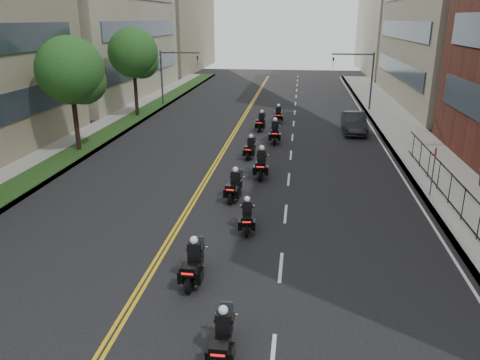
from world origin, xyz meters
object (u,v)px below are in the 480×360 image
object	(u,v)px
motorcycle_4	(235,187)
motorcycle_3	(247,217)
motorcycle_5	(261,165)
motorcycle_7	(275,133)
motorcycle_8	(261,123)
parked_sedan	(354,123)
motorcycle_2	(194,265)
motorcycle_9	(278,115)
motorcycle_6	(250,149)
motorcycle_1	(223,339)

from	to	relation	value
motorcycle_4	motorcycle_3	bearing A→B (deg)	-67.12
motorcycle_5	motorcycle_7	distance (m)	7.95
motorcycle_7	motorcycle_8	xyz separation A→B (m)	(-1.32, 3.77, -0.07)
parked_sedan	motorcycle_8	bearing A→B (deg)	-178.67
motorcycle_2	motorcycle_9	xyz separation A→B (m)	(1.58, 26.65, -0.02)
motorcycle_2	motorcycle_6	world-z (taller)	motorcycle_2
motorcycle_3	motorcycle_8	size ratio (longest dim) A/B	0.91
motorcycle_3	parked_sedan	distance (m)	20.21
motorcycle_3	motorcycle_8	distance (m)	18.99
motorcycle_9	motorcycle_5	bearing A→B (deg)	-95.21
motorcycle_2	motorcycle_4	distance (m)	7.92
motorcycle_3	motorcycle_8	xyz separation A→B (m)	(-0.99, 18.97, 0.06)
motorcycle_7	motorcycle_9	size ratio (longest dim) A/B	1.14
motorcycle_1	parked_sedan	xyz separation A→B (m)	(6.13, 27.21, 0.19)
motorcycle_4	motorcycle_2	bearing A→B (deg)	-85.50
motorcycle_2	motorcycle_9	bearing A→B (deg)	87.02
parked_sedan	motorcycle_2	bearing A→B (deg)	-108.46
motorcycle_3	motorcycle_2	bearing A→B (deg)	-112.32
parked_sedan	motorcycle_6	bearing A→B (deg)	-132.60
motorcycle_1	motorcycle_9	world-z (taller)	motorcycle_9
motorcycle_1	motorcycle_2	bearing A→B (deg)	113.02
motorcycle_5	motorcycle_8	bearing A→B (deg)	93.65
motorcycle_5	motorcycle_9	distance (m)	15.03
motorcycle_7	parked_sedan	size ratio (longest dim) A/B	0.51
motorcycle_3	parked_sedan	bearing A→B (deg)	66.40
motorcycle_1	motorcycle_8	bearing A→B (deg)	92.02
motorcycle_3	motorcycle_4	size ratio (longest dim) A/B	0.91
motorcycle_1	motorcycle_6	xyz separation A→B (m)	(-1.29, 19.07, 0.01)
motorcycle_9	parked_sedan	size ratio (longest dim) A/B	0.45
motorcycle_6	motorcycle_7	bearing A→B (deg)	78.19
parked_sedan	motorcycle_9	bearing A→B (deg)	152.93
motorcycle_3	parked_sedan	world-z (taller)	parked_sedan
motorcycle_4	motorcycle_6	bearing A→B (deg)	96.86
motorcycle_7	motorcycle_9	bearing A→B (deg)	88.70
motorcycle_1	motorcycle_6	world-z (taller)	motorcycle_6
motorcycle_5	parked_sedan	xyz separation A→B (m)	(6.39, 11.91, 0.08)
motorcycle_9	parked_sedan	bearing A→B (deg)	-31.16
motorcycle_1	motorcycle_3	size ratio (longest dim) A/B	1.01
motorcycle_4	motorcycle_6	world-z (taller)	motorcycle_4
motorcycle_7	motorcycle_9	world-z (taller)	motorcycle_7
motorcycle_4	motorcycle_7	bearing A→B (deg)	90.23
motorcycle_3	motorcycle_4	world-z (taller)	motorcycle_4
motorcycle_3	motorcycle_9	xyz separation A→B (m)	(0.23, 22.29, 0.04)
motorcycle_4	motorcycle_7	world-z (taller)	motorcycle_7
motorcycle_6	motorcycle_7	xyz separation A→B (m)	(1.35, 4.17, 0.11)
motorcycle_8	motorcycle_4	bearing A→B (deg)	-84.51
motorcycle_5	motorcycle_7	xyz separation A→B (m)	(0.33, 7.94, -0.00)
motorcycle_6	motorcycle_9	world-z (taller)	motorcycle_9
motorcycle_5	motorcycle_9	size ratio (longest dim) A/B	1.14
motorcycle_3	motorcycle_7	xyz separation A→B (m)	(0.33, 15.20, 0.13)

